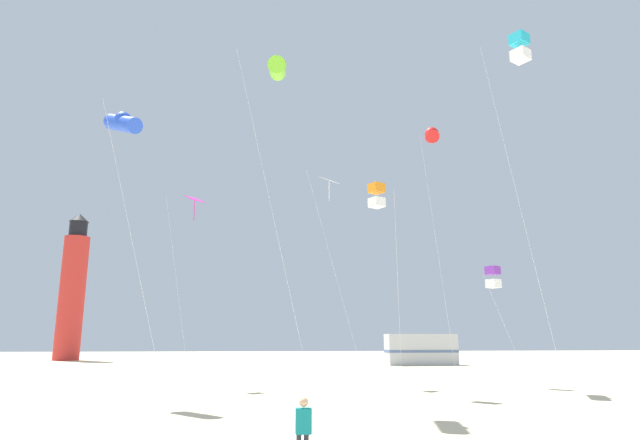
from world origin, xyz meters
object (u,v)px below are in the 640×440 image
at_px(kite_box_cyan, 520,48).
at_px(rv_van_silver, 421,350).
at_px(kite_box_violet, 493,277).
at_px(kite_tube_scarlet, 432,136).
at_px(kite_diamond_magenta, 194,206).
at_px(lighthouse_distant, 72,290).
at_px(kite_diamond_white, 330,189).
at_px(kite_box_orange, 377,196).
at_px(kite_tube_blue, 123,123).
at_px(kite_flyer_standing, 303,424).
at_px(kite_tube_lime, 277,68).

distance_m(kite_box_cyan, rv_van_silver, 33.98).
relative_size(kite_box_cyan, kite_box_violet, 2.33).
xyz_separation_m(kite_box_cyan, kite_tube_scarlet, (-0.97, 8.46, -0.49)).
height_order(kite_diamond_magenta, lighthouse_distant, lighthouse_distant).
relative_size(kite_diamond_white, kite_box_orange, 1.20).
bearing_deg(kite_box_cyan, kite_box_orange, 130.41).
relative_size(kite_tube_blue, kite_box_cyan, 0.86).
xyz_separation_m(kite_diamond_white, kite_box_cyan, (6.32, -10.92, 2.95)).
xyz_separation_m(kite_flyer_standing, kite_tube_scarlet, (8.11, 14.97, 12.61)).
relative_size(kite_diamond_white, kite_box_violet, 1.87).
bearing_deg(rv_van_silver, kite_box_cyan, -98.41).
bearing_deg(kite_tube_lime, kite_tube_blue, 159.59).
bearing_deg(kite_tube_blue, kite_diamond_magenta, 68.24).
xyz_separation_m(kite_tube_blue, rv_van_silver, (20.92, 27.01, -10.23)).
relative_size(kite_box_violet, rv_van_silver, 0.95).
height_order(kite_tube_lime, lighthouse_distant, lighthouse_distant).
bearing_deg(kite_diamond_white, kite_tube_blue, -146.40).
bearing_deg(kite_box_orange, kite_tube_lime, -142.48).
distance_m(kite_diamond_white, rv_van_silver, 24.99).
xyz_separation_m(kite_diamond_white, kite_box_violet, (8.48, -2.05, -5.20)).
xyz_separation_m(kite_box_violet, kite_tube_scarlet, (-3.13, -0.41, 7.66)).
xyz_separation_m(kite_diamond_white, kite_tube_scarlet, (5.35, -2.46, 2.46)).
height_order(kite_diamond_magenta, rv_van_silver, kite_diamond_magenta).
distance_m(kite_tube_blue, kite_box_cyan, 16.95).
height_order(kite_diamond_white, kite_box_violet, kite_diamond_white).
bearing_deg(kite_box_cyan, kite_diamond_magenta, 143.07).
height_order(kite_flyer_standing, kite_box_cyan, kite_box_cyan).
bearing_deg(kite_flyer_standing, kite_diamond_white, -97.72).
relative_size(kite_diamond_magenta, lighthouse_distant, 0.60).
height_order(kite_flyer_standing, rv_van_silver, rv_van_silver).
relative_size(kite_tube_blue, rv_van_silver, 1.91).
distance_m(kite_flyer_standing, kite_diamond_white, 20.36).
bearing_deg(kite_diamond_magenta, kite_tube_blue, -111.76).
bearing_deg(kite_flyer_standing, kite_tube_scarlet, -117.17).
bearing_deg(kite_diamond_magenta, kite_box_violet, -5.46).
distance_m(kite_tube_lime, kite_box_orange, 7.51).
relative_size(kite_flyer_standing, kite_box_orange, 0.12).
distance_m(kite_tube_scarlet, lighthouse_distant, 48.87).
bearing_deg(kite_box_orange, kite_diamond_white, 106.39).
height_order(kite_diamond_white, rv_van_silver, kite_diamond_white).
bearing_deg(lighthouse_distant, kite_flyer_standing, -66.78).
bearing_deg(kite_diamond_white, rv_van_silver, 61.72).
distance_m(kite_diamond_magenta, kite_diamond_white, 7.65).
relative_size(kite_flyer_standing, kite_diamond_magenta, 0.12).
distance_m(kite_tube_lime, kite_box_cyan, 9.80).
bearing_deg(kite_tube_blue, kite_tube_lime, -20.41).
bearing_deg(rv_van_silver, kite_diamond_magenta, -131.42).
xyz_separation_m(kite_tube_blue, kite_tube_scarlet, (15.29, 4.14, 1.61)).
relative_size(kite_flyer_standing, rv_van_silver, 0.18).
height_order(kite_tube_lime, kite_tube_scarlet, kite_tube_lime).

